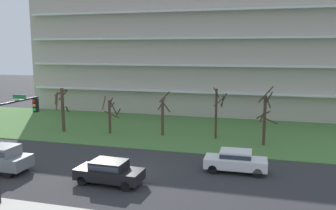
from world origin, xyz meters
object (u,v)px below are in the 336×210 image
tree_far_left (62,108)px  sedan_black_near_left (109,171)px  tree_left (111,114)px  tree_far_right (265,118)px  tree_center (163,115)px  traffic_signal_mast (11,129)px  tree_right (217,111)px  sedan_white_center_left (236,160)px

tree_far_left → sedan_black_near_left: tree_far_left is taller
tree_left → sedan_black_near_left: 14.00m
tree_far_right → tree_center: bearing=173.8°
tree_left → traffic_signal_mast: 16.14m
tree_right → tree_left: bearing=-175.7°
sedan_white_center_left → tree_right: bearing=-75.4°
tree_far_left → tree_left: tree_far_left is taller
tree_left → tree_center: size_ratio=0.87×
tree_left → sedan_black_near_left: (5.68, -12.74, -1.22)m
tree_right → tree_far_right: size_ratio=0.95×
tree_left → tree_center: tree_center is taller
tree_center → sedan_white_center_left: (7.99, -8.87, -1.28)m
tree_far_right → sedan_white_center_left: (-1.93, -7.79, -1.73)m
tree_right → sedan_white_center_left: size_ratio=1.15×
tree_center → traffic_signal_mast: traffic_signal_mast is taller
sedan_black_near_left → traffic_signal_mast: 6.48m
tree_left → tree_far_right: tree_far_right is taller
tree_center → sedan_black_near_left: size_ratio=1.01×
tree_far_left → sedan_black_near_left: bearing=-48.1°
sedan_white_center_left → tree_far_right: bearing=-105.2°
tree_center → sedan_white_center_left: tree_center is taller
sedan_white_center_left → traffic_signal_mast: bearing=30.8°
tree_left → sedan_white_center_left: (13.42, -8.24, -1.22)m
tree_left → traffic_signal_mast: bearing=-86.1°
tree_left → sedan_black_near_left: tree_left is taller
traffic_signal_mast → sedan_black_near_left: bearing=35.2°
tree_left → traffic_signal_mast: size_ratio=0.65×
tree_far_right → traffic_signal_mast: (-14.27, -15.53, 1.48)m
tree_far_left → traffic_signal_mast: (6.35, -15.43, 1.46)m
tree_far_right → sedan_black_near_left: 15.74m
sedan_black_near_left → tree_right: bearing=71.6°
tree_left → traffic_signal_mast: traffic_signal_mast is taller
tree_far_right → sedan_black_near_left: size_ratio=1.21×
sedan_black_near_left → tree_left: bearing=116.5°
tree_left → tree_right: size_ratio=0.77×
tree_far_left → sedan_black_near_left: (10.95, -12.19, -1.75)m
tree_center → tree_left: bearing=-173.4°
tree_right → tree_far_right: bearing=-15.7°
sedan_white_center_left → traffic_signal_mast: 14.92m
traffic_signal_mast → tree_center: bearing=75.3°
tree_right → sedan_white_center_left: (2.57, -9.06, -1.89)m
tree_far_right → tree_left: bearing=178.3°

